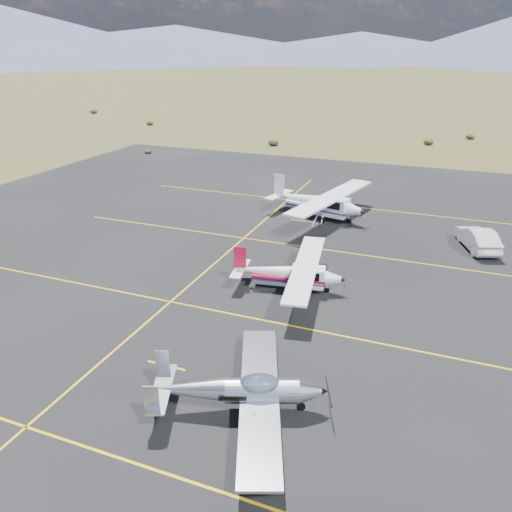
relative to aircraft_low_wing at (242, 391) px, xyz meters
The scene contains 6 objects.
ground 5.34m from the aircraft_low_wing, 106.22° to the left, with size 1600.00×1600.00×0.00m, color #383D1C.
apron 12.16m from the aircraft_low_wing, 96.94° to the left, with size 72.00×72.00×0.02m, color black.
aircraft_low_wing is the anchor object (origin of this frame).
aircraft_cessna 11.21m from the aircraft_low_wing, 98.26° to the left, with size 5.99×9.88×2.49m.
aircraft_plain 25.23m from the aircraft_low_wing, 98.12° to the left, with size 8.16×12.64×3.20m.
sedan 24.03m from the aircraft_low_wing, 67.74° to the left, with size 1.69×4.85×1.60m, color silver.
Camera 1 is at (7.91, -19.91, 13.77)m, focal length 35.00 mm.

